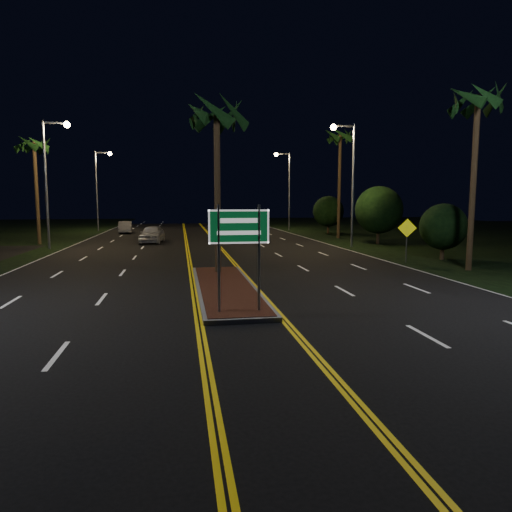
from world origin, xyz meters
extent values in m
plane|color=black|center=(0.00, 0.00, 0.00)|extent=(120.00, 120.00, 0.00)
cube|color=gray|center=(0.00, 7.00, 0.07)|extent=(2.25, 10.25, 0.15)
cube|color=#592819|center=(0.00, 7.00, 0.16)|extent=(2.00, 10.00, 0.02)
cylinder|color=gray|center=(-0.60, 2.80, 1.75)|extent=(0.08, 0.08, 3.20)
cylinder|color=gray|center=(0.60, 2.80, 1.75)|extent=(0.08, 0.08, 3.20)
cube|color=#07471E|center=(0.00, 2.80, 2.70)|extent=(1.80, 0.04, 1.00)
cube|color=white|center=(0.00, 2.77, 2.70)|extent=(1.80, 0.01, 1.00)
cylinder|color=gray|center=(-11.00, 24.00, 4.50)|extent=(0.18, 0.18, 9.00)
cube|color=gray|center=(-10.20, 24.00, 8.85)|extent=(1.60, 0.12, 0.12)
sphere|color=#F8C56F|center=(-9.40, 24.00, 8.75)|extent=(0.44, 0.44, 0.44)
cylinder|color=gray|center=(-11.00, 44.00, 4.50)|extent=(0.18, 0.18, 9.00)
cube|color=gray|center=(-10.20, 44.00, 8.85)|extent=(1.60, 0.12, 0.12)
sphere|color=#F8C56F|center=(-9.40, 44.00, 8.75)|extent=(0.44, 0.44, 0.44)
cylinder|color=gray|center=(11.00, 22.00, 4.50)|extent=(0.18, 0.18, 9.00)
cube|color=gray|center=(10.20, 22.00, 8.85)|extent=(1.60, 0.12, 0.12)
sphere|color=#F8C56F|center=(9.40, 22.00, 8.75)|extent=(0.44, 0.44, 0.44)
cylinder|color=gray|center=(11.00, 42.00, 4.50)|extent=(0.18, 0.18, 9.00)
cube|color=gray|center=(10.20, 42.00, 8.85)|extent=(1.60, 0.12, 0.12)
sphere|color=#F8C56F|center=(9.40, 42.00, 8.75)|extent=(0.44, 0.44, 0.44)
cylinder|color=#382819|center=(0.00, 10.50, 3.75)|extent=(0.28, 0.28, 7.50)
cylinder|color=#382819|center=(-12.80, 28.00, 4.00)|extent=(0.28, 0.28, 8.00)
cylinder|color=#382819|center=(12.50, 10.00, 4.25)|extent=(0.28, 0.28, 8.50)
cylinder|color=#382819|center=(12.80, 30.00, 4.75)|extent=(0.28, 0.28, 9.50)
cylinder|color=#382819|center=(13.50, 14.00, 0.45)|extent=(0.24, 0.24, 0.90)
sphere|color=black|center=(13.50, 14.00, 1.95)|extent=(2.70, 2.70, 2.70)
cylinder|color=#382819|center=(14.00, 24.00, 0.63)|extent=(0.24, 0.24, 1.26)
sphere|color=black|center=(14.00, 24.00, 2.73)|extent=(3.78, 3.78, 3.78)
cylinder|color=#382819|center=(13.80, 36.00, 0.54)|extent=(0.24, 0.24, 1.08)
sphere|color=black|center=(13.80, 36.00, 2.34)|extent=(3.24, 3.24, 3.24)
imported|color=silver|center=(-4.03, 28.01, 0.84)|extent=(2.72, 5.26, 1.68)
imported|color=#B8BAC3|center=(-7.55, 40.06, 0.73)|extent=(2.21, 4.51, 1.46)
cylinder|color=gray|center=(10.80, 13.20, 1.07)|extent=(0.07, 0.07, 2.14)
cube|color=#CECD0A|center=(10.80, 13.18, 1.95)|extent=(1.01, 0.28, 1.03)
camera|label=1|loc=(-1.70, -10.51, 3.46)|focal=32.00mm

